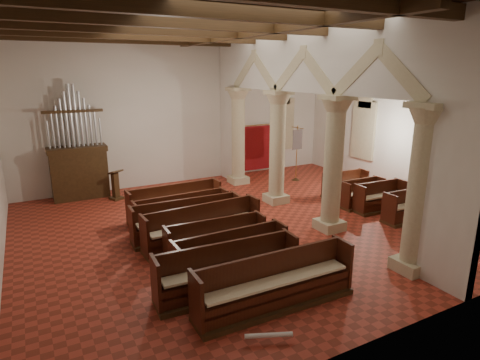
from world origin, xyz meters
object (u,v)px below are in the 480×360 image
aisle_pew_0 (409,211)px  pipe_organ (78,163)px  processional_banner (296,163)px  nave_pew_0 (276,290)px  lectern (116,187)px

aisle_pew_0 → pipe_organ: bearing=141.9°
processional_banner → nave_pew_0: (-6.24, -7.93, -0.43)m
pipe_organ → aisle_pew_0: size_ratio=2.34×
lectern → pipe_organ: bearing=120.2°
pipe_organ → nave_pew_0: size_ratio=1.24×
lectern → nave_pew_0: bearing=-103.6°
pipe_organ → nave_pew_0: (2.54, -9.74, -1.00)m
pipe_organ → processional_banner: pipe_organ is taller
nave_pew_0 → aisle_pew_0: 6.85m
aisle_pew_0 → nave_pew_0: bearing=-160.1°
lectern → nave_pew_0: lectern is taller
nave_pew_0 → aisle_pew_0: bearing=18.6°
lectern → processional_banner: processional_banner is taller
processional_banner → nave_pew_0: processional_banner is taller
nave_pew_0 → aisle_pew_0: size_ratio=1.89×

